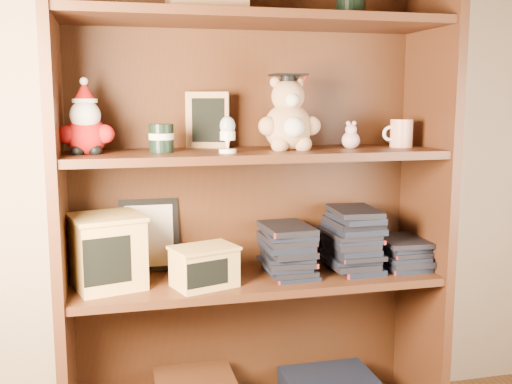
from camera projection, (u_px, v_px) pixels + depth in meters
bookcase at (251, 202)px, 1.91m from camera, size 1.20×0.35×1.60m
shelf_lower at (256, 280)px, 1.90m from camera, size 1.14×0.33×0.02m
shelf_upper at (256, 154)px, 1.84m from camera, size 1.14×0.33×0.02m
santa_plush at (86, 125)px, 1.70m from camera, size 0.16×0.11×0.22m
teachers_tin at (162, 138)px, 1.76m from camera, size 0.07×0.07×0.08m
chalkboard_plaque at (208, 121)px, 1.90m from camera, size 0.14×0.10×0.18m
egg_cup at (228, 133)px, 1.73m from camera, size 0.05×0.05×0.11m
grad_teddy_bear at (288, 120)px, 1.84m from camera, size 0.20×0.17×0.24m
pink_figurine at (351, 138)px, 1.90m from camera, size 0.06×0.06×0.09m
teacher_mug at (401, 133)px, 1.94m from camera, size 0.10×0.07×0.09m
certificate_frame at (149, 235)px, 1.94m from camera, size 0.19×0.05×0.24m
treats_box at (107, 251)px, 1.77m from camera, size 0.24×0.24×0.22m
pencils_box at (204, 266)px, 1.78m from camera, size 0.22×0.18×0.12m
book_stack_left at (287, 250)px, 1.91m from camera, size 0.14×0.20×0.16m
book_stack_mid at (352, 241)px, 1.96m from camera, size 0.14×0.20×0.19m
book_stack_right at (401, 252)px, 2.01m from camera, size 0.14×0.20×0.10m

